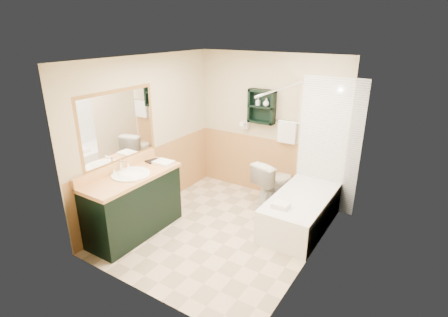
{
  "coord_description": "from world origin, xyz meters",
  "views": [
    {
      "loc": [
        2.38,
        -3.64,
        2.77
      ],
      "look_at": [
        -0.06,
        0.2,
        1.04
      ],
      "focal_mm": 28.0,
      "sensor_mm": 36.0,
      "label": 1
    }
  ],
  "objects_px": {
    "hair_dryer": "(246,124)",
    "toilet": "(274,182)",
    "vanity": "(134,204)",
    "bathtub": "(301,212)",
    "wall_shelf": "(262,107)",
    "soap_bottle_b": "(266,103)",
    "soap_bottle_a": "(258,104)",
    "vanity_book": "(150,154)"
  },
  "relations": [
    {
      "from": "hair_dryer",
      "to": "vanity_book",
      "type": "relative_size",
      "value": 1.22
    },
    {
      "from": "vanity_book",
      "to": "soap_bottle_a",
      "type": "distance_m",
      "value": 1.92
    },
    {
      "from": "soap_bottle_a",
      "to": "vanity_book",
      "type": "bearing_deg",
      "value": -123.13
    },
    {
      "from": "soap_bottle_a",
      "to": "hair_dryer",
      "type": "bearing_deg",
      "value": 172.71
    },
    {
      "from": "bathtub",
      "to": "toilet",
      "type": "bearing_deg",
      "value": 143.81
    },
    {
      "from": "bathtub",
      "to": "vanity",
      "type": "bearing_deg",
      "value": -143.94
    },
    {
      "from": "hair_dryer",
      "to": "vanity",
      "type": "bearing_deg",
      "value": -105.83
    },
    {
      "from": "bathtub",
      "to": "soap_bottle_b",
      "type": "height_order",
      "value": "soap_bottle_b"
    },
    {
      "from": "hair_dryer",
      "to": "toilet",
      "type": "xyz_separation_m",
      "value": [
        0.68,
        -0.23,
        -0.83
      ]
    },
    {
      "from": "vanity",
      "to": "bathtub",
      "type": "height_order",
      "value": "vanity"
    },
    {
      "from": "hair_dryer",
      "to": "soap_bottle_a",
      "type": "bearing_deg",
      "value": -7.29
    },
    {
      "from": "wall_shelf",
      "to": "hair_dryer",
      "type": "bearing_deg",
      "value": 175.24
    },
    {
      "from": "hair_dryer",
      "to": "bathtub",
      "type": "relative_size",
      "value": 0.16
    },
    {
      "from": "vanity",
      "to": "toilet",
      "type": "xyz_separation_m",
      "value": [
        1.28,
        1.87,
        -0.08
      ]
    },
    {
      "from": "vanity",
      "to": "toilet",
      "type": "relative_size",
      "value": 1.87
    },
    {
      "from": "bathtub",
      "to": "soap_bottle_b",
      "type": "distance_m",
      "value": 1.79
    },
    {
      "from": "soap_bottle_a",
      "to": "toilet",
      "type": "bearing_deg",
      "value": -24.1
    },
    {
      "from": "wall_shelf",
      "to": "vanity_book",
      "type": "distance_m",
      "value": 1.94
    },
    {
      "from": "bathtub",
      "to": "soap_bottle_a",
      "type": "height_order",
      "value": "soap_bottle_a"
    },
    {
      "from": "vanity",
      "to": "soap_bottle_b",
      "type": "height_order",
      "value": "soap_bottle_b"
    },
    {
      "from": "hair_dryer",
      "to": "soap_bottle_a",
      "type": "height_order",
      "value": "soap_bottle_a"
    },
    {
      "from": "soap_bottle_a",
      "to": "vanity",
      "type": "bearing_deg",
      "value": -111.86
    },
    {
      "from": "bathtub",
      "to": "toilet",
      "type": "distance_m",
      "value": 0.8
    },
    {
      "from": "toilet",
      "to": "soap_bottle_b",
      "type": "relative_size",
      "value": 5.89
    },
    {
      "from": "bathtub",
      "to": "soap_bottle_b",
      "type": "relative_size",
      "value": 11.65
    },
    {
      "from": "vanity",
      "to": "vanity_book",
      "type": "xyz_separation_m",
      "value": [
        -0.17,
        0.54,
        0.55
      ]
    },
    {
      "from": "toilet",
      "to": "wall_shelf",
      "type": "bearing_deg",
      "value": -11.95
    },
    {
      "from": "hair_dryer",
      "to": "bathtub",
      "type": "xyz_separation_m",
      "value": [
        1.33,
        -0.7,
        -0.95
      ]
    },
    {
      "from": "vanity",
      "to": "vanity_book",
      "type": "relative_size",
      "value": 7.19
    },
    {
      "from": "vanity",
      "to": "toilet",
      "type": "distance_m",
      "value": 2.26
    },
    {
      "from": "wall_shelf",
      "to": "vanity",
      "type": "relative_size",
      "value": 0.39
    },
    {
      "from": "hair_dryer",
      "to": "soap_bottle_b",
      "type": "bearing_deg",
      "value": -4.48
    },
    {
      "from": "soap_bottle_b",
      "to": "wall_shelf",
      "type": "bearing_deg",
      "value": 176.55
    },
    {
      "from": "vanity",
      "to": "bathtub",
      "type": "bearing_deg",
      "value": 36.06
    },
    {
      "from": "hair_dryer",
      "to": "toilet",
      "type": "relative_size",
      "value": 0.32
    },
    {
      "from": "bathtub",
      "to": "soap_bottle_b",
      "type": "xyz_separation_m",
      "value": [
        -0.94,
        0.67,
        1.37
      ]
    },
    {
      "from": "hair_dryer",
      "to": "soap_bottle_b",
      "type": "relative_size",
      "value": 1.86
    },
    {
      "from": "hair_dryer",
      "to": "vanity_book",
      "type": "distance_m",
      "value": 1.74
    },
    {
      "from": "wall_shelf",
      "to": "soap_bottle_b",
      "type": "bearing_deg",
      "value": -3.45
    },
    {
      "from": "vanity_book",
      "to": "soap_bottle_b",
      "type": "relative_size",
      "value": 1.53
    },
    {
      "from": "soap_bottle_a",
      "to": "wall_shelf",
      "type": "bearing_deg",
      "value": 4.36
    },
    {
      "from": "bathtub",
      "to": "soap_bottle_b",
      "type": "bearing_deg",
      "value": 144.58
    }
  ]
}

